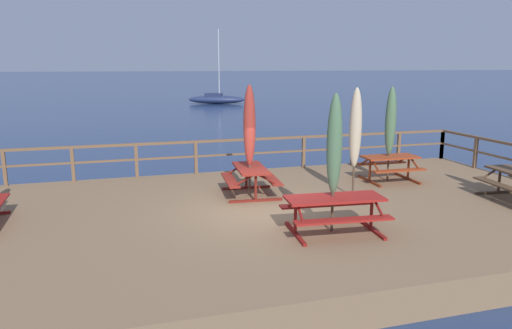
# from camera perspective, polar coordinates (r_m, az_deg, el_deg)

# --- Properties ---
(ground_plane) EXTENTS (600.00, 600.00, 0.00)m
(ground_plane) POSITION_cam_1_polar(r_m,az_deg,el_deg) (11.84, 0.94, -8.47)
(ground_plane) COLOR navy
(wooden_deck) EXTENTS (16.99, 9.08, 0.64)m
(wooden_deck) POSITION_cam_1_polar(r_m,az_deg,el_deg) (11.73, 0.94, -6.99)
(wooden_deck) COLOR #846647
(wooden_deck) RESTS_ON ground
(railing_waterside_far) EXTENTS (16.79, 0.10, 1.09)m
(railing_waterside_far) POSITION_cam_1_polar(r_m,az_deg,el_deg) (15.58, -3.83, 1.78)
(railing_waterside_far) COLOR brown
(railing_waterside_far) RESTS_ON wooden_deck
(picnic_table_front_right) EXTENTS (1.54, 1.82, 0.78)m
(picnic_table_front_right) POSITION_cam_1_polar(r_m,az_deg,el_deg) (12.86, -0.63, -1.26)
(picnic_table_front_right) COLOR maroon
(picnic_table_front_right) RESTS_ON wooden_deck
(picnic_table_back_left) EXTENTS (2.15, 1.57, 0.78)m
(picnic_table_back_left) POSITION_cam_1_polar(r_m,az_deg,el_deg) (10.14, 9.32, -4.94)
(picnic_table_back_left) COLOR maroon
(picnic_table_back_left) RESTS_ON wooden_deck
(picnic_table_mid_right) EXTENTS (1.70, 1.45, 0.78)m
(picnic_table_mid_right) POSITION_cam_1_polar(r_m,az_deg,el_deg) (14.97, 15.63, 0.17)
(picnic_table_mid_right) COLOR #993819
(picnic_table_mid_right) RESTS_ON wooden_deck
(patio_umbrella_tall_back_left) EXTENTS (0.32, 0.32, 2.96)m
(patio_umbrella_tall_back_left) POSITION_cam_1_polar(r_m,az_deg,el_deg) (12.56, -0.78, 4.60)
(patio_umbrella_tall_back_left) COLOR #4C3828
(patio_umbrella_tall_back_left) RESTS_ON wooden_deck
(patio_umbrella_short_front) EXTENTS (0.32, 0.32, 2.91)m
(patio_umbrella_short_front) POSITION_cam_1_polar(r_m,az_deg,el_deg) (9.90, 9.32, 2.30)
(patio_umbrella_short_front) COLOR #4C3828
(patio_umbrella_short_front) RESTS_ON wooden_deck
(patio_umbrella_tall_front) EXTENTS (0.32, 0.32, 2.83)m
(patio_umbrella_tall_front) POSITION_cam_1_polar(r_m,az_deg,el_deg) (14.80, 15.74, 4.95)
(patio_umbrella_tall_front) COLOR #4C3828
(patio_umbrella_tall_front) RESTS_ON wooden_deck
(patio_umbrella_short_mid) EXTENTS (0.32, 0.32, 2.90)m
(patio_umbrella_short_mid) POSITION_cam_1_polar(r_m,az_deg,el_deg) (12.71, 11.76, 4.25)
(patio_umbrella_short_mid) COLOR #4C3828
(patio_umbrella_short_mid) RESTS_ON wooden_deck
(sailboat_distant) EXTENTS (6.21, 3.62, 7.72)m
(sailboat_distant) POSITION_cam_1_polar(r_m,az_deg,el_deg) (51.55, -4.74, 7.78)
(sailboat_distant) COLOR navy
(sailboat_distant) RESTS_ON ground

